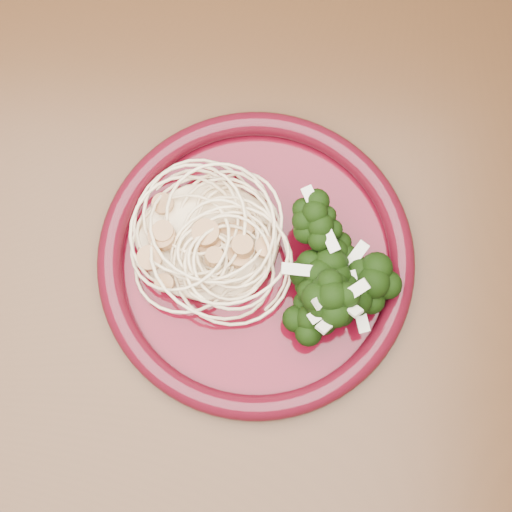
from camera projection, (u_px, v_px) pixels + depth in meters
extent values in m
plane|color=brown|center=(241.00, 343.00, 1.31)|extent=(3.50, 3.50, 0.00)
cube|color=#472814|center=(224.00, 232.00, 0.61)|extent=(1.20, 0.80, 0.04)
cylinder|color=#4B0612|center=(256.00, 261.00, 0.58)|extent=(0.31, 0.31, 0.01)
torus|color=#4B0915|center=(256.00, 259.00, 0.57)|extent=(0.32, 0.32, 0.02)
ellipsoid|color=#FAE2B3|center=(208.00, 238.00, 0.56)|extent=(0.14, 0.13, 0.03)
ellipsoid|color=black|center=(317.00, 276.00, 0.55)|extent=(0.12, 0.16, 0.05)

